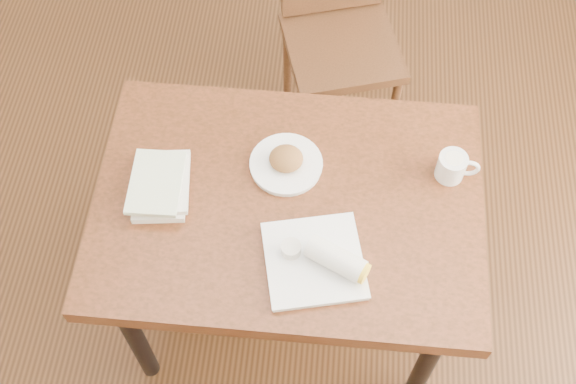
# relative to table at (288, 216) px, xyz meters

# --- Properties ---
(ground) EXTENTS (4.00, 5.00, 0.01)m
(ground) POSITION_rel_table_xyz_m (0.00, 0.00, -0.67)
(ground) COLOR #472814
(ground) RESTS_ON ground
(table) EXTENTS (1.14, 0.81, 0.75)m
(table) POSITION_rel_table_xyz_m (0.00, 0.00, 0.00)
(table) COLOR maroon
(table) RESTS_ON ground
(chair_far) EXTENTS (0.52, 0.52, 0.95)m
(chair_far) POSITION_rel_table_xyz_m (0.11, 0.95, -0.11)
(chair_far) COLOR #482814
(chair_far) RESTS_ON ground
(plate_scone) EXTENTS (0.22, 0.22, 0.07)m
(plate_scone) POSITION_rel_table_xyz_m (-0.02, 0.12, 0.11)
(plate_scone) COLOR white
(plate_scone) RESTS_ON table
(coffee_mug) EXTENTS (0.13, 0.09, 0.09)m
(coffee_mug) POSITION_rel_table_xyz_m (0.47, 0.13, 0.13)
(coffee_mug) COLOR white
(coffee_mug) RESTS_ON table
(plate_burrito) EXTENTS (0.32, 0.32, 0.09)m
(plate_burrito) POSITION_rel_table_xyz_m (0.11, -0.20, 0.11)
(plate_burrito) COLOR white
(plate_burrito) RESTS_ON table
(book_stack) EXTENTS (0.19, 0.24, 0.06)m
(book_stack) POSITION_rel_table_xyz_m (-0.37, 0.00, 0.12)
(book_stack) COLOR white
(book_stack) RESTS_ON table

